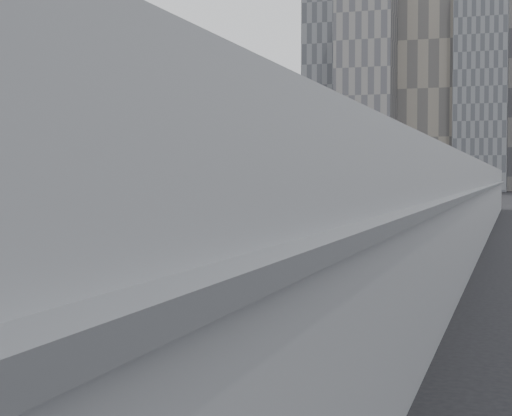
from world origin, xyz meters
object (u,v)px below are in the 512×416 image
at_px(bus_2, 182,246).
at_px(suv, 362,204).
at_px(shipping_container, 344,204).
at_px(bus_1, 11,273).
at_px(bus_3, 249,228).
at_px(bus_5, 337,212).
at_px(street_lamp_near, 124,186).
at_px(bus_7, 374,205).
at_px(street_lamp_far, 329,179).
at_px(bus_6, 349,209).
at_px(bus_8, 388,201).
at_px(bus_4, 292,220).

bearing_deg(bus_2, suv, 93.33).
relative_size(bus_2, shipping_container, 1.83).
xyz_separation_m(bus_1, bus_3, (-0.07, 30.00, -0.05)).
xyz_separation_m(bus_5, street_lamp_near, (-7.10, -36.62, 3.30)).
bearing_deg(bus_7, street_lamp_far, -130.72).
xyz_separation_m(bus_5, bus_6, (-0.77, 10.70, -0.11)).
xyz_separation_m(bus_6, bus_8, (0.09, 30.45, 0.13)).
height_order(bus_5, shipping_container, bus_5).
relative_size(bus_1, bus_6, 1.09).
relative_size(bus_2, bus_6, 0.95).
height_order(bus_2, bus_4, bus_4).
height_order(street_lamp_near, suv, street_lamp_near).
height_order(bus_7, street_lamp_near, street_lamp_near).
distance_m(bus_6, bus_7, 16.81).
distance_m(bus_2, bus_5, 42.90).
bearing_deg(bus_4, bus_8, 90.15).
height_order(bus_1, bus_3, bus_1).
height_order(bus_4, bus_7, bus_4).
bearing_deg(bus_2, street_lamp_far, 94.31).
distance_m(bus_4, bus_8, 57.59).
distance_m(bus_8, suv, 15.42).
height_order(bus_3, shipping_container, bus_3).
relative_size(bus_4, bus_8, 0.96).
xyz_separation_m(bus_7, street_lamp_near, (-6.57, -64.13, 3.39)).
bearing_deg(street_lamp_far, bus_6, -65.24).
bearing_deg(bus_4, bus_7, 90.01).
height_order(bus_8, shipping_container, bus_8).
height_order(bus_4, suv, bus_4).
bearing_deg(bus_5, shipping_container, 97.06).
xyz_separation_m(bus_4, bus_6, (-0.25, 27.14, -0.08)).
xyz_separation_m(bus_1, bus_4, (-0.13, 42.40, -0.05)).
distance_m(bus_6, bus_8, 30.45).
bearing_deg(bus_5, bus_1, -94.20).
relative_size(bus_5, bus_8, 0.99).
xyz_separation_m(street_lamp_near, suv, (-0.41, 91.57, -4.17)).
bearing_deg(bus_4, bus_2, -88.64).
relative_size(bus_3, bus_5, 0.98).
distance_m(bus_5, suv, 55.46).
relative_size(bus_4, shipping_container, 2.02).
xyz_separation_m(bus_2, bus_8, (-0.78, 84.05, 0.22)).
xyz_separation_m(bus_4, bus_7, (-0.01, 43.95, -0.06)).
bearing_deg(bus_5, street_lamp_near, -104.79).
distance_m(bus_1, suv, 114.01).
height_order(bus_1, shipping_container, bus_1).
relative_size(bus_7, street_lamp_near, 1.54).
height_order(bus_1, bus_7, bus_1).
bearing_deg(bus_5, bus_3, -94.74).
bearing_deg(bus_4, shipping_container, 97.10).
bearing_deg(bus_6, bus_4, -89.09).
relative_size(bus_6, street_lamp_near, 1.50).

